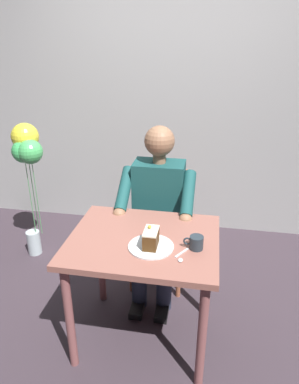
# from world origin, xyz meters

# --- Properties ---
(ground_plane) EXTENTS (14.00, 14.00, 0.00)m
(ground_plane) POSITION_xyz_m (0.00, 0.00, 0.00)
(ground_plane) COLOR #3C3038
(cafe_rear_panel) EXTENTS (6.40, 0.12, 3.00)m
(cafe_rear_panel) POSITION_xyz_m (0.00, -1.61, 1.50)
(cafe_rear_panel) COLOR #A5A4A2
(cafe_rear_panel) RESTS_ON ground
(dining_table) EXTENTS (0.87, 0.71, 0.75)m
(dining_table) POSITION_xyz_m (0.00, 0.00, 0.64)
(dining_table) COLOR #94594D
(dining_table) RESTS_ON ground
(chair) EXTENTS (0.42, 0.42, 0.89)m
(chair) POSITION_xyz_m (0.00, -0.68, 0.49)
(chair) COLOR #9E573A
(chair) RESTS_ON ground
(seated_person) EXTENTS (0.53, 0.58, 1.27)m
(seated_person) POSITION_xyz_m (0.00, -0.51, 0.66)
(seated_person) COLOR #194A4A
(seated_person) RESTS_ON ground
(dessert_plate) EXTENTS (0.25, 0.25, 0.01)m
(dessert_plate) POSITION_xyz_m (-0.06, 0.09, 0.76)
(dessert_plate) COLOR silver
(dessert_plate) RESTS_ON dining_table
(cake_slice) EXTENTS (0.08, 0.13, 0.12)m
(cake_slice) POSITION_xyz_m (-0.06, 0.09, 0.81)
(cake_slice) COLOR #4E2F14
(cake_slice) RESTS_ON dessert_plate
(coffee_cup) EXTENTS (0.11, 0.08, 0.08)m
(coffee_cup) POSITION_xyz_m (-0.30, 0.06, 0.79)
(coffee_cup) COLOR #253039
(coffee_cup) RESTS_ON dining_table
(dessert_spoon) EXTENTS (0.07, 0.14, 0.01)m
(dessert_spoon) POSITION_xyz_m (-0.23, 0.15, 0.76)
(dessert_spoon) COLOR silver
(dessert_spoon) RESTS_ON dining_table
(balloon_display) EXTENTS (0.28, 0.29, 1.19)m
(balloon_display) POSITION_xyz_m (1.12, -0.80, 0.92)
(balloon_display) COLOR #B2C1C6
(balloon_display) RESTS_ON ground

